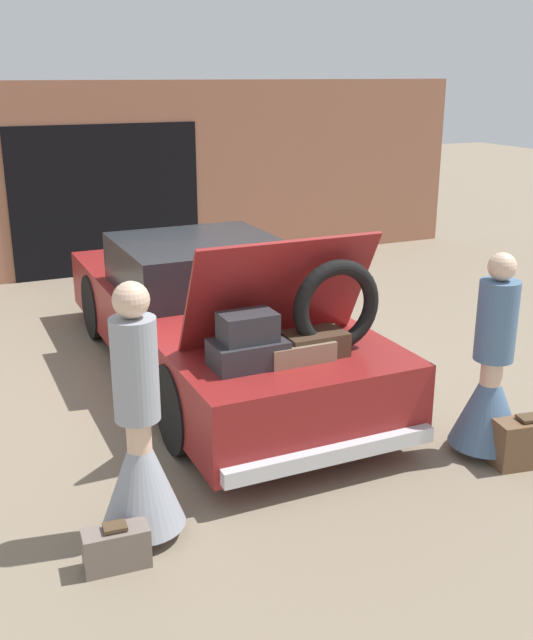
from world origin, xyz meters
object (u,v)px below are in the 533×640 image
(person_right, at_px, (490,384))
(suitcase_beside_right_person, at_px, (527,442))
(person_left, at_px, (140,449))
(suitcase_beside_left_person, at_px, (116,548))
(car, at_px, (211,316))

(person_right, height_order, suitcase_beside_right_person, person_right)
(person_left, height_order, person_right, person_left)
(suitcase_beside_right_person, bearing_deg, person_left, 173.74)
(person_right, bearing_deg, suitcase_beside_left_person, 98.69)
(suitcase_beside_right_person, bearing_deg, car, 119.08)
(car, xyz_separation_m, suitcase_beside_right_person, (1.55, -2.79, -0.41))
(suitcase_beside_left_person, xyz_separation_m, suitcase_beside_right_person, (3.20, -0.06, 0.06))
(car, height_order, suitcase_beside_left_person, car)
(person_right, xyz_separation_m, suitcase_beside_right_person, (0.15, -0.30, -0.39))
(suitcase_beside_right_person, bearing_deg, person_right, 117.09)
(person_left, relative_size, person_right, 1.06)
(suitcase_beside_left_person, height_order, suitcase_beside_right_person, suitcase_beside_right_person)
(car, relative_size, suitcase_beside_right_person, 8.94)
(suitcase_beside_left_person, bearing_deg, suitcase_beside_right_person, -1.03)
(person_right, bearing_deg, suitcase_beside_right_person, -148.79)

